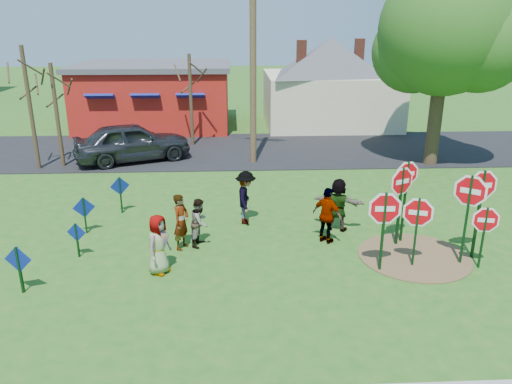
% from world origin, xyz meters
% --- Properties ---
extents(ground, '(120.00, 120.00, 0.00)m').
position_xyz_m(ground, '(0.00, 0.00, 0.00)').
color(ground, '#225819').
rests_on(ground, ground).
extents(road, '(120.00, 7.50, 0.04)m').
position_xyz_m(road, '(0.00, 11.50, 0.02)').
color(road, black).
rests_on(road, ground).
extents(dirt_patch, '(3.20, 3.20, 0.03)m').
position_xyz_m(dirt_patch, '(4.50, -1.00, 0.01)').
color(dirt_patch, brown).
rests_on(dirt_patch, ground).
extents(red_building, '(9.40, 7.69, 3.90)m').
position_xyz_m(red_building, '(-5.50, 17.99, 1.97)').
color(red_building, maroon).
rests_on(red_building, ground).
extents(cream_house, '(9.40, 9.40, 6.50)m').
position_xyz_m(cream_house, '(5.50, 18.00, 2.92)').
color(cream_house, beige).
rests_on(cream_house, ground).
extents(stop_sign_a, '(1.20, 0.08, 2.41)m').
position_xyz_m(stop_sign_a, '(3.27, -1.74, 1.63)').
color(stop_sign_a, black).
rests_on(stop_sign_a, ground).
extents(stop_sign_b, '(0.98, 0.28, 2.70)m').
position_xyz_m(stop_sign_b, '(4.44, 0.04, 1.96)').
color(stop_sign_b, black).
rests_on(stop_sign_b, ground).
extents(stop_sign_c, '(0.97, 0.71, 2.75)m').
position_xyz_m(stop_sign_c, '(5.66, -1.46, 1.91)').
color(stop_sign_c, black).
rests_on(stop_sign_c, ground).
extents(stop_sign_d, '(1.16, 0.13, 2.77)m').
position_xyz_m(stop_sign_d, '(6.16, -1.10, 1.98)').
color(stop_sign_d, black).
rests_on(stop_sign_d, ground).
extents(stop_sign_e, '(1.06, 0.35, 2.15)m').
position_xyz_m(stop_sign_e, '(4.26, -1.53, 1.44)').
color(stop_sign_e, black).
rests_on(stop_sign_e, ground).
extents(stop_sign_f, '(0.95, 0.22, 1.91)m').
position_xyz_m(stop_sign_f, '(6.05, -1.73, 1.32)').
color(stop_sign_f, black).
rests_on(stop_sign_f, ground).
extents(stop_sign_g, '(1.02, 0.53, 2.59)m').
position_xyz_m(stop_sign_g, '(4.23, -0.16, 1.80)').
color(stop_sign_g, black).
rests_on(stop_sign_g, ground).
extents(blue_diamond_a, '(0.70, 0.13, 1.28)m').
position_xyz_m(blue_diamond_a, '(-6.03, -2.49, 0.78)').
color(blue_diamond_a, black).
rests_on(blue_diamond_a, ground).
extents(blue_diamond_b, '(0.57, 0.13, 1.06)m').
position_xyz_m(blue_diamond_b, '(-5.19, -0.56, 0.65)').
color(blue_diamond_b, black).
rests_on(blue_diamond_b, ground).
extents(blue_diamond_c, '(0.67, 0.20, 1.22)m').
position_xyz_m(blue_diamond_c, '(-5.44, 1.17, 0.74)').
color(blue_diamond_c, black).
rests_on(blue_diamond_c, ground).
extents(blue_diamond_d, '(0.63, 0.27, 1.34)m').
position_xyz_m(blue_diamond_d, '(-4.66, 2.89, 0.83)').
color(blue_diamond_d, black).
rests_on(blue_diamond_d, ground).
extents(person_a, '(0.85, 0.97, 1.67)m').
position_xyz_m(person_a, '(-2.72, -1.59, 0.83)').
color(person_a, '#3C3D8C').
rests_on(person_a, ground).
extents(person_b, '(0.65, 0.74, 1.70)m').
position_xyz_m(person_b, '(-2.26, -0.10, 0.85)').
color(person_b, '#2A7565').
rests_on(person_b, ground).
extents(person_c, '(0.76, 0.86, 1.48)m').
position_xyz_m(person_c, '(-1.72, 0.12, 0.74)').
color(person_c, '#985B40').
rests_on(person_c, ground).
extents(person_d, '(0.75, 1.21, 1.81)m').
position_xyz_m(person_d, '(-0.30, 1.77, 0.90)').
color(person_d, '#37383D').
rests_on(person_d, ground).
extents(person_e, '(1.04, 1.03, 1.76)m').
position_xyz_m(person_e, '(2.13, 0.10, 0.88)').
color(person_e, '#412956').
rests_on(person_e, ground).
extents(person_f, '(1.69, 1.06, 1.74)m').
position_xyz_m(person_f, '(2.65, 1.05, 0.87)').
color(person_f, '#215832').
rests_on(person_f, ground).
extents(suv, '(5.81, 4.05, 1.84)m').
position_xyz_m(suv, '(-5.47, 9.64, 0.96)').
color(suv, '#333338').
rests_on(suv, road).
extents(utility_pole, '(2.30, 0.72, 9.59)m').
position_xyz_m(utility_pole, '(0.26, 9.13, 5.05)').
color(utility_pole, '#4C3823').
rests_on(utility_pole, ground).
extents(leafy_tree, '(6.31, 5.75, 8.96)m').
position_xyz_m(leafy_tree, '(8.74, 8.47, 5.77)').
color(leafy_tree, '#382819').
rests_on(leafy_tree, ground).
extents(bare_tree_west, '(1.80, 1.80, 4.69)m').
position_xyz_m(bare_tree_west, '(-8.59, 8.92, 3.04)').
color(bare_tree_west, '#382819').
rests_on(bare_tree_west, ground).
extents(bare_tree_east, '(1.80, 1.80, 4.81)m').
position_xyz_m(bare_tree_east, '(-2.87, 12.70, 3.11)').
color(bare_tree_east, '#382819').
rests_on(bare_tree_east, ground).
extents(bare_tree_mid, '(1.80, 1.80, 5.46)m').
position_xyz_m(bare_tree_mid, '(-9.57, 8.55, 3.53)').
color(bare_tree_mid, '#382819').
rests_on(bare_tree_mid, ground).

